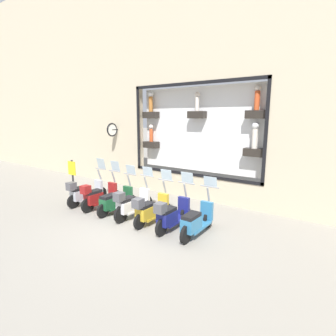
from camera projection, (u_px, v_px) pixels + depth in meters
The scene contains 10 objects.
ground_plane at pixel (136, 226), 8.04m from camera, with size 120.00×120.00×0.00m, color gray.
building_facade at pixel (196, 61), 9.92m from camera, with size 1.24×36.00×10.51m.
scooter_teal_0 at pixel (196, 221), 7.30m from camera, with size 1.80×0.61×1.56m.
scooter_navy_1 at pixel (171, 215), 7.69m from camera, with size 1.80×0.60×1.60m.
scooter_yellow_2 at pixel (150, 210), 8.13m from camera, with size 1.79×0.60×1.59m.
scooter_white_3 at pixel (131, 204), 8.59m from camera, with size 1.81×0.60×1.59m.
scooter_green_4 at pixel (115, 201), 9.09m from camera, with size 1.79×0.60×1.58m.
scooter_red_5 at pixel (98, 196), 9.48m from camera, with size 1.80×0.61×1.65m.
scooter_silver_6 at pixel (84, 192), 9.93m from camera, with size 1.80×0.61×1.68m.
shop_sign_post at pixel (73, 178), 10.55m from camera, with size 0.36×0.45×1.61m.
Camera 1 is at (-5.64, -5.12, 3.28)m, focal length 28.00 mm.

